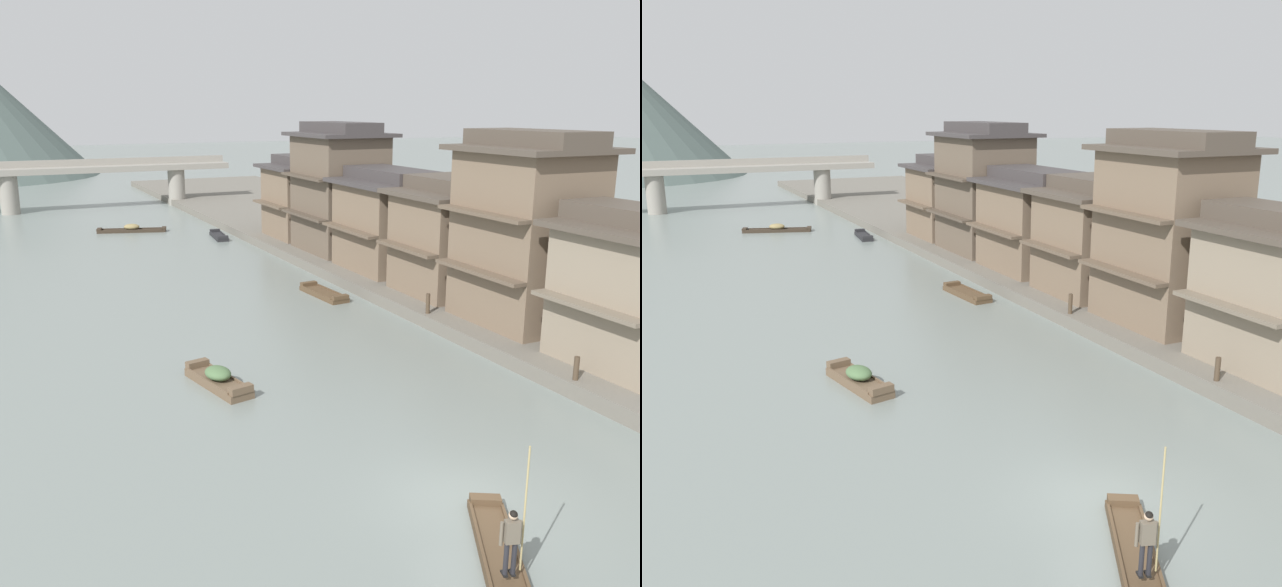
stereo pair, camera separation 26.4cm
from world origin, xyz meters
TOP-DOWN VIEW (x-y plane):
  - ground_plane at (0.00, 0.00)m, footprint 400.00×400.00m
  - riverbank_right at (16.65, 30.00)m, footprint 18.00×110.00m
  - boat_foreground_poled at (-0.81, -2.29)m, footprint 2.91×4.19m
  - boatman_person at (-1.41, -3.38)m, footprint 0.56×0.33m
  - boat_moored_nearest at (6.21, 41.44)m, footprint 1.33×3.84m
  - boat_moored_second at (-3.58, 10.76)m, footprint 1.72×3.80m
  - boat_moored_third at (0.37, 47.43)m, footprint 5.77×2.69m
  - boat_moored_far at (5.91, 21.12)m, footprint 1.36×3.94m
  - house_waterfront_nearest at (11.00, 4.65)m, footprint 5.18×5.97m
  - house_waterfront_second at (11.21, 11.01)m, footprint 5.61×6.51m
  - house_waterfront_tall at (11.92, 16.99)m, footprint 7.02×5.85m
  - house_waterfront_narrow at (11.45, 23.36)m, footprint 6.08×6.82m
  - house_waterfront_far at (11.32, 29.93)m, footprint 5.82×7.09m
  - house_waterfront_end at (11.64, 36.23)m, footprint 6.45×6.26m
  - mooring_post_dock_near at (8.00, 4.21)m, footprint 0.20×0.20m
  - mooring_post_dock_mid at (8.00, 13.86)m, footprint 0.20×0.20m
  - stone_bridge at (0.00, 63.38)m, footprint 28.11×2.40m

SIDE VIEW (x-z plane):
  - ground_plane at x=0.00m, z-range 0.00..0.00m
  - boat_foreground_poled at x=-0.81m, z-range -0.06..0.32m
  - boat_moored_far at x=5.91m, z-range -0.07..0.38m
  - boat_moored_nearest at x=6.21m, z-range -0.07..0.39m
  - boat_moored_third at x=0.37m, z-range -0.13..0.58m
  - boat_moored_second at x=-3.58m, z-range -0.10..0.70m
  - riverbank_right at x=16.65m, z-range 0.00..0.64m
  - mooring_post_dock_near at x=8.00m, z-range 0.64..1.54m
  - mooring_post_dock_mid at x=8.00m, z-range 0.64..1.63m
  - boatman_person at x=-1.41m, z-range -0.13..2.91m
  - stone_bridge at x=0.00m, z-range 0.85..5.98m
  - house_waterfront_narrow at x=11.45m, z-range 0.57..6.71m
  - house_waterfront_end at x=11.64m, z-range 0.58..6.72m
  - house_waterfront_tall at x=11.92m, z-range 0.58..6.72m
  - house_waterfront_nearest at x=11.00m, z-range 0.58..6.72m
  - house_waterfront_far at x=11.32m, z-range 0.57..9.31m
  - house_waterfront_second at x=11.21m, z-range 0.58..9.32m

